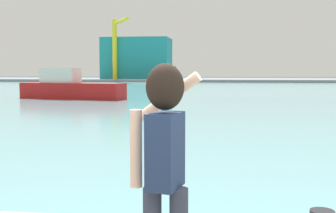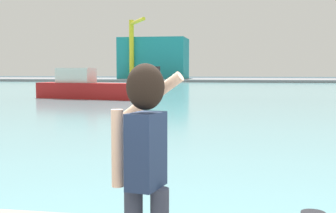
{
  "view_description": "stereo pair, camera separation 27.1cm",
  "coord_description": "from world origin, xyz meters",
  "views": [
    {
      "loc": [
        0.08,
        -2.89,
        2.36
      ],
      "look_at": [
        -0.8,
        3.77,
        1.8
      ],
      "focal_mm": 47.32,
      "sensor_mm": 36.0,
      "label": 1
    },
    {
      "loc": [
        0.34,
        -2.85,
        2.36
      ],
      "look_at": [
        -0.8,
        3.77,
        1.8
      ],
      "focal_mm": 47.32,
      "sensor_mm": 36.0,
      "label": 2
    }
  ],
  "objects": [
    {
      "name": "person_photographer",
      "position": [
        -0.37,
        0.3,
        1.73
      ],
      "size": [
        0.53,
        0.57,
        1.74
      ],
      "rotation": [
        0.0,
        0.0,
        1.37
      ],
      "color": "#2D3342",
      "rests_on": "quay_promenade"
    },
    {
      "name": "far_shore_dock",
      "position": [
        0.0,
        92.0,
        0.27
      ],
      "size": [
        140.0,
        20.0,
        0.53
      ],
      "primitive_type": "cube",
      "color": "gray",
      "rests_on": "ground_plane"
    },
    {
      "name": "boat_moored",
      "position": [
        -12.62,
        31.94,
        0.92
      ],
      "size": [
        9.1,
        3.82,
        2.52
      ],
      "rotation": [
        0.0,
        0.0,
        -0.21
      ],
      "color": "#B21919",
      "rests_on": "harbor_water"
    },
    {
      "name": "ground_plane",
      "position": [
        0.0,
        50.0,
        0.0
      ],
      "size": [
        220.0,
        220.0,
        0.0
      ],
      "primitive_type": "plane",
      "color": "#334751"
    },
    {
      "name": "port_crane",
      "position": [
        -22.39,
        86.33,
        8.13
      ],
      "size": [
        5.39,
        9.19,
        12.23
      ],
      "color": "yellow",
      "rests_on": "far_shore_dock"
    },
    {
      "name": "harbor_water",
      "position": [
        0.0,
        52.0,
        0.01
      ],
      "size": [
        140.0,
        100.0,
        0.02
      ],
      "primitive_type": "cube",
      "color": "#6BA8B2",
      "rests_on": "ground_plane"
    },
    {
      "name": "warehouse_left",
      "position": [
        -19.32,
        92.71,
        4.92
      ],
      "size": [
        14.29,
        9.54,
        8.78
      ],
      "primitive_type": "cube",
      "color": "teal",
      "rests_on": "far_shore_dock"
    }
  ]
}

